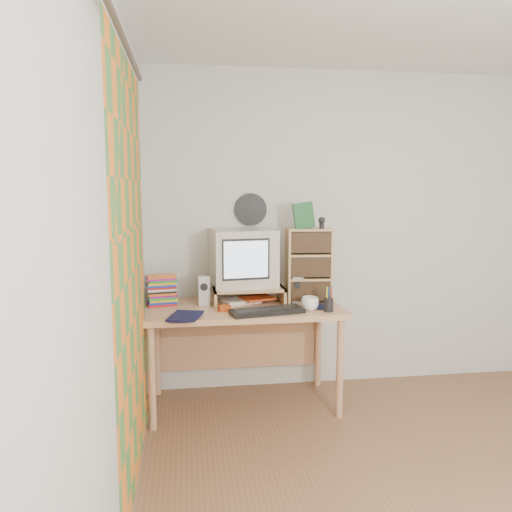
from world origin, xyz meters
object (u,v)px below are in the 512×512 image
object	(u,v)px
desk	(242,322)
cd_rack	(309,265)
mug	(310,304)
crt_monitor	(243,258)
diary	(171,314)
dvd_stack	(162,286)
keyboard	(267,311)

from	to	relation	value
desk	cd_rack	xyz separation A→B (m)	(0.50, 0.01, 0.41)
cd_rack	mug	world-z (taller)	cd_rack
crt_monitor	mug	distance (m)	0.61
crt_monitor	diary	xyz separation A→B (m)	(-0.52, -0.40, -0.31)
mug	diary	distance (m)	0.95
dvd_stack	mug	world-z (taller)	dvd_stack
desk	mug	xyz separation A→B (m)	(0.45, -0.25, 0.18)
crt_monitor	diary	world-z (taller)	crt_monitor
desk	mug	distance (m)	0.54
crt_monitor	dvd_stack	bearing A→B (deg)	174.61
desk	dvd_stack	bearing A→B (deg)	173.78
dvd_stack	crt_monitor	bearing A→B (deg)	-6.97
crt_monitor	diary	distance (m)	0.73
desk	crt_monitor	world-z (taller)	crt_monitor
diary	crt_monitor	bearing A→B (deg)	52.62
dvd_stack	mug	size ratio (longest dim) A/B	2.36
crt_monitor	keyboard	bearing A→B (deg)	-80.76
dvd_stack	cd_rack	distance (m)	1.09
diary	desk	bearing A→B (deg)	47.04
desk	keyboard	world-z (taller)	keyboard
mug	keyboard	bearing A→B (deg)	-171.17
crt_monitor	mug	xyz separation A→B (m)	(0.43, -0.34, -0.28)
keyboard	diary	size ratio (longest dim) A/B	2.10
crt_monitor	keyboard	distance (m)	0.51
crt_monitor	dvd_stack	xyz separation A→B (m)	(-0.60, -0.02, -0.19)
keyboard	diary	xyz separation A→B (m)	(-0.64, -0.01, 0.01)
crt_monitor	dvd_stack	world-z (taller)	crt_monitor
dvd_stack	cd_rack	bearing A→B (deg)	-11.82
keyboard	dvd_stack	bearing A→B (deg)	141.76
dvd_stack	desk	bearing A→B (deg)	-15.43
cd_rack	mug	xyz separation A→B (m)	(-0.06, -0.27, -0.23)
diary	dvd_stack	bearing A→B (deg)	116.48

